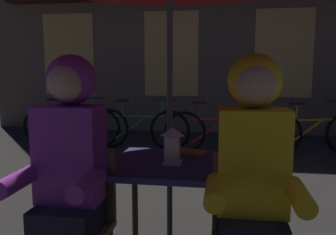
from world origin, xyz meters
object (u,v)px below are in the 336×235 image
object	(u,v)px
cafe_table	(170,177)
bicycle_nearest	(71,126)
person_right_hooded	(253,167)
bicycle_fourth	(314,133)
bicycle_second	(139,128)
book	(190,153)
bicycle_third	(218,132)
person_left_hooded	(68,159)
chair_right	(250,231)
chair_left	(75,219)
lantern	(173,145)

from	to	relation	value
cafe_table	bicycle_nearest	distance (m)	4.11
person_right_hooded	bicycle_fourth	world-z (taller)	person_right_hooded
cafe_table	bicycle_nearest	world-z (taller)	bicycle_nearest
bicycle_second	book	world-z (taller)	bicycle_second
cafe_table	bicycle_third	size ratio (longest dim) A/B	0.44
person_left_hooded	bicycle_third	distance (m)	3.80
cafe_table	person_right_hooded	size ratio (longest dim) A/B	0.53
bicycle_fourth	chair_right	bearing A→B (deg)	-107.54
chair_left	bicycle_fourth	distance (m)	4.39
lantern	book	world-z (taller)	lantern
chair_left	bicycle_third	size ratio (longest dim) A/B	0.52
cafe_table	chair_right	distance (m)	0.62
lantern	book	distance (m)	0.29
chair_right	bicycle_second	world-z (taller)	chair_right
bicycle_nearest	book	distance (m)	4.00
chair_right	bicycle_fourth	bearing A→B (deg)	72.46
bicycle_second	book	distance (m)	3.43
chair_left	chair_right	distance (m)	0.96
person_left_hooded	bicycle_fourth	distance (m)	4.47
person_right_hooded	book	distance (m)	0.75
lantern	bicycle_nearest	distance (m)	4.19
bicycle_fourth	person_right_hooded	bearing A→B (deg)	-107.30
lantern	chair_right	bearing A→B (deg)	-35.05
lantern	bicycle_fourth	world-z (taller)	lantern
bicycle_second	bicycle_fourth	distance (m)	2.72
cafe_table	bicycle_fourth	size ratio (longest dim) A/B	0.45
chair_right	book	size ratio (longest dim) A/B	4.35
chair_right	book	world-z (taller)	chair_right
lantern	bicycle_fourth	distance (m)	3.91
lantern	person_right_hooded	xyz separation A→B (m)	(0.45, -0.38, -0.01)
lantern	chair_left	world-z (taller)	lantern
bicycle_third	bicycle_fourth	xyz separation A→B (m)	(1.44, 0.17, 0.00)
cafe_table	bicycle_third	distance (m)	3.30
chair_left	person_right_hooded	world-z (taller)	person_right_hooded
chair_right	bicycle_nearest	xyz separation A→B (m)	(-2.70, 3.82, -0.14)
book	cafe_table	bearing A→B (deg)	-97.98
lantern	bicycle_third	world-z (taller)	lantern
bicycle_second	bicycle_third	bearing A→B (deg)	-6.55
bicycle_fourth	book	bearing A→B (deg)	-116.04
person_right_hooded	bicycle_second	world-z (taller)	person_right_hooded
chair_right	bicycle_fourth	distance (m)	4.01
cafe_table	bicycle_fourth	xyz separation A→B (m)	(1.69, 3.45, -0.29)
bicycle_second	chair_left	bearing A→B (deg)	-81.74
person_right_hooded	bicycle_fourth	bearing A→B (deg)	72.70
person_left_hooded	bicycle_second	world-z (taller)	person_left_hooded
cafe_table	bicycle_nearest	size ratio (longest dim) A/B	0.44
bicycle_second	bicycle_nearest	bearing A→B (deg)	178.77
chair_left	bicycle_nearest	xyz separation A→B (m)	(-1.74, 3.82, -0.14)
chair_right	person_left_hooded	world-z (taller)	person_left_hooded
cafe_table	chair_left	xyz separation A→B (m)	(-0.48, -0.37, -0.15)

